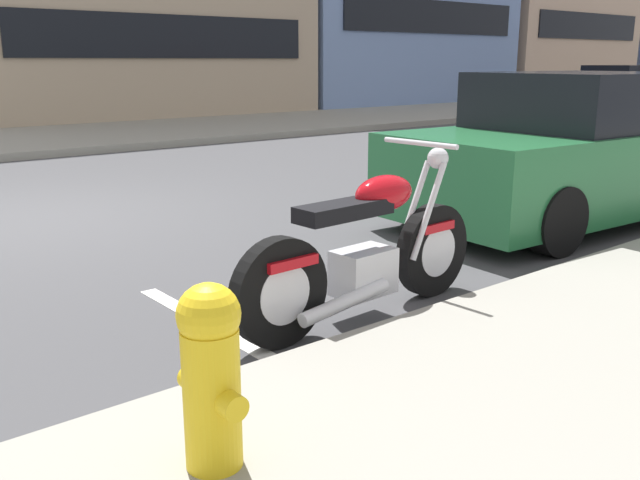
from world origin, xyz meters
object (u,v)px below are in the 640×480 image
Objects in this scene: parked_car_far_down_curb at (576,153)px; parked_motorcycle at (366,253)px; fire_hydrant at (211,372)px; car_opposite_curb at (622,90)px.

parked_motorcycle is at bearing -164.48° from parked_car_far_down_curb.
parked_motorcycle reaches higher than fire_hydrant.
parked_car_far_down_curb is at bearing 28.64° from car_opposite_curb.
parked_motorcycle is 21.39m from car_opposite_curb.
fire_hydrant is (-5.54, -1.86, -0.18)m from parked_car_far_down_curb.
car_opposite_curb is 6.30× the size of fire_hydrant.
car_opposite_curb is (19.56, 8.65, 0.27)m from parked_motorcycle.
parked_car_far_down_curb reaches higher than car_opposite_curb.
fire_hydrant is at bearing 26.67° from car_opposite_curb.
fire_hydrant is at bearing -157.77° from parked_car_far_down_curb.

